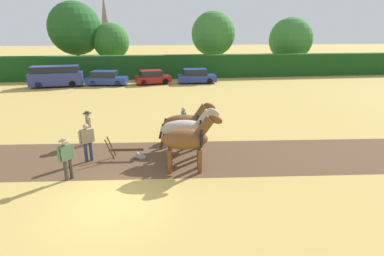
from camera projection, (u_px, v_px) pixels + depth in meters
ground_plane at (113, 202)px, 10.25m from camera, size 240.00×240.00×0.00m
plowed_furrow_strip at (72, 160)px, 13.63m from camera, size 34.38×7.08×0.01m
hedgerow at (139, 67)px, 36.44m from camera, size 78.76×1.77×2.80m
tree_left at (75, 29)px, 39.30m from camera, size 6.85×6.85×9.32m
tree_center_left at (111, 41)px, 39.73m from camera, size 4.77×4.77×6.66m
tree_center at (213, 34)px, 40.55m from camera, size 5.92×5.92×8.19m
tree_center_right at (291, 39)px, 42.79m from camera, size 6.12×6.12×7.50m
church_spire at (105, 24)px, 74.20m from camera, size 2.16×2.16×14.05m
draft_horse_lead_left at (187, 139)px, 12.17m from camera, size 2.65×1.05×2.49m
draft_horse_lead_right at (187, 129)px, 13.43m from camera, size 2.80×1.05×2.43m
draft_horse_trail_left at (186, 123)px, 14.72m from camera, size 2.72×1.07×2.36m
plow at (129, 152)px, 13.64m from camera, size 1.79×0.49×1.13m
farmer_at_plow at (87, 140)px, 13.17m from camera, size 0.61×0.44×1.76m
farmer_beside_team at (184, 120)px, 16.18m from camera, size 0.23×0.68×1.70m
farmer_onlooker_left at (66, 155)px, 11.52m from camera, size 0.51×0.50×1.73m
farmer_onlooker_right at (88, 125)px, 15.23m from camera, size 0.44×0.65×1.74m
parked_van at (56, 76)px, 31.14m from camera, size 5.39×2.58×2.17m
parked_car_left at (106, 78)px, 32.17m from camera, size 4.43×2.33×1.54m
parked_car_center_left at (152, 77)px, 32.90m from camera, size 4.10×2.56×1.52m
parked_car_center at (196, 76)px, 33.47m from camera, size 4.25×1.78×1.60m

